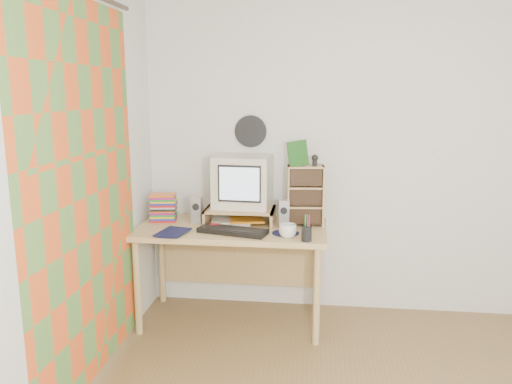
% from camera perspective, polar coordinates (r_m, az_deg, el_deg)
% --- Properties ---
extents(back_wall, '(3.50, 0.00, 3.50)m').
position_cam_1_polar(back_wall, '(3.96, 12.95, 4.07)').
color(back_wall, silver).
rests_on(back_wall, floor).
extents(left_wall, '(0.00, 3.50, 3.50)m').
position_cam_1_polar(left_wall, '(2.58, -24.35, -0.54)').
color(left_wall, silver).
rests_on(left_wall, floor).
extents(curtain, '(0.00, 2.20, 2.20)m').
position_cam_1_polar(curtain, '(2.99, -18.84, -0.54)').
color(curtain, '#E45720').
rests_on(curtain, left_wall).
extents(wall_disc, '(0.25, 0.02, 0.25)m').
position_cam_1_polar(wall_disc, '(3.93, -0.61, 6.95)').
color(wall_disc, black).
rests_on(wall_disc, back_wall).
extents(desk, '(1.40, 0.70, 0.75)m').
position_cam_1_polar(desk, '(3.82, -2.64, -5.68)').
color(desk, '#D1B970').
rests_on(desk, floor).
extents(monitor_riser, '(0.52, 0.30, 0.12)m').
position_cam_1_polar(monitor_riser, '(3.78, -1.84, -2.23)').
color(monitor_riser, tan).
rests_on(monitor_riser, desk).
extents(crt_monitor, '(0.44, 0.44, 0.39)m').
position_cam_1_polar(crt_monitor, '(3.78, -1.55, 1.20)').
color(crt_monitor, beige).
rests_on(crt_monitor, monitor_riser).
extents(speaker_left, '(0.08, 0.08, 0.21)m').
position_cam_1_polar(speaker_left, '(3.81, -6.74, -2.02)').
color(speaker_left, '#A9A9AE').
rests_on(speaker_left, desk).
extents(speaker_right, '(0.08, 0.08, 0.20)m').
position_cam_1_polar(speaker_right, '(3.70, 3.23, -2.46)').
color(speaker_right, '#A9A9AE').
rests_on(speaker_right, desk).
extents(keyboard, '(0.52, 0.28, 0.03)m').
position_cam_1_polar(keyboard, '(3.55, -2.68, -4.46)').
color(keyboard, black).
rests_on(keyboard, desk).
extents(dvd_stack, '(0.21, 0.16, 0.27)m').
position_cam_1_polar(dvd_stack, '(3.92, -10.57, -1.33)').
color(dvd_stack, brown).
rests_on(dvd_stack, desk).
extents(cd_rack, '(0.28, 0.17, 0.45)m').
position_cam_1_polar(cd_rack, '(3.73, 5.66, -0.41)').
color(cd_rack, tan).
rests_on(cd_rack, desk).
extents(mug, '(0.14, 0.14, 0.10)m').
position_cam_1_polar(mug, '(3.44, 3.64, -4.46)').
color(mug, silver).
rests_on(mug, desk).
extents(diary, '(0.25, 0.21, 0.04)m').
position_cam_1_polar(diary, '(3.61, -10.77, -4.26)').
color(diary, '#10143C').
rests_on(diary, desk).
extents(mousepad, '(0.22, 0.22, 0.00)m').
position_cam_1_polar(mousepad, '(3.55, 3.38, -4.71)').
color(mousepad, black).
rests_on(mousepad, desk).
extents(pen_cup, '(0.09, 0.09, 0.14)m').
position_cam_1_polar(pen_cup, '(3.37, 5.80, -4.45)').
color(pen_cup, black).
rests_on(pen_cup, desk).
extents(papers, '(0.33, 0.26, 0.04)m').
position_cam_1_polar(papers, '(3.81, -2.19, -3.30)').
color(papers, white).
rests_on(papers, desk).
extents(red_box, '(0.08, 0.06, 0.04)m').
position_cam_1_polar(red_box, '(3.66, -4.72, -3.95)').
color(red_box, red).
rests_on(red_box, desk).
extents(game_box, '(0.15, 0.07, 0.18)m').
position_cam_1_polar(game_box, '(3.66, 4.79, 4.40)').
color(game_box, '#195016').
rests_on(game_box, cd_rack).
extents(webcam, '(0.06, 0.06, 0.09)m').
position_cam_1_polar(webcam, '(3.68, 6.74, 3.62)').
color(webcam, black).
rests_on(webcam, cd_rack).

